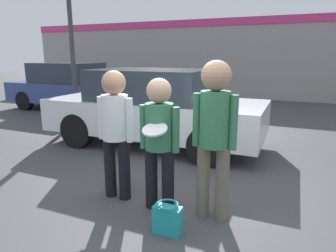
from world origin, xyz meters
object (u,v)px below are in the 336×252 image
(person_left, at_px, (115,125))
(person_middle_with_frisbee, at_px, (159,135))
(handbag, at_px, (168,219))
(parked_car_far, at_px, (69,87))
(person_right, at_px, (214,127))
(parked_car_near, at_px, (154,107))

(person_left, height_order, person_middle_with_frisbee, person_left)
(handbag, bearing_deg, parked_car_far, 137.52)
(person_right, relative_size, parked_car_near, 0.41)
(person_left, relative_size, parked_car_far, 0.39)
(person_left, height_order, person_right, person_right)
(parked_car_far, bearing_deg, person_right, -38.30)
(person_middle_with_frisbee, distance_m, parked_car_near, 2.77)
(person_middle_with_frisbee, relative_size, parked_car_near, 0.36)
(parked_car_near, bearing_deg, person_middle_with_frisbee, -62.99)
(person_left, bearing_deg, handbag, -28.72)
(handbag, bearing_deg, person_left, 151.28)
(person_middle_with_frisbee, distance_m, handbag, 0.94)
(parked_car_near, distance_m, parked_car_far, 5.27)
(person_middle_with_frisbee, relative_size, handbag, 4.64)
(parked_car_near, distance_m, handbag, 3.36)
(person_right, height_order, parked_car_near, person_right)
(person_right, height_order, handbag, person_right)
(person_right, distance_m, parked_car_near, 3.08)
(person_left, relative_size, person_middle_with_frisbee, 1.04)
(person_left, height_order, parked_car_far, person_left)
(person_middle_with_frisbee, distance_m, parked_car_far, 7.75)
(person_left, distance_m, person_right, 1.28)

